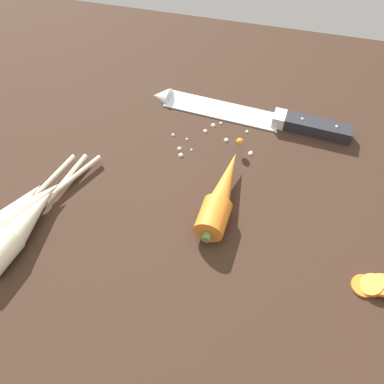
# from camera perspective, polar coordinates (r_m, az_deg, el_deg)

# --- Properties ---
(ground_plane) EXTENTS (1.20, 0.90, 0.04)m
(ground_plane) POSITION_cam_1_polar(r_m,az_deg,el_deg) (0.72, 0.37, -0.45)
(ground_plane) COLOR #332116
(chefs_knife) EXTENTS (0.35, 0.07, 0.04)m
(chefs_knife) POSITION_cam_1_polar(r_m,az_deg,el_deg) (0.81, 6.62, 9.62)
(chefs_knife) COLOR silver
(chefs_knife) RESTS_ON ground_plane
(whole_carrot) EXTENTS (0.05, 0.20, 0.04)m
(whole_carrot) POSITION_cam_1_polar(r_m,az_deg,el_deg) (0.67, 3.68, -0.20)
(whole_carrot) COLOR orange
(whole_carrot) RESTS_ON ground_plane
(parsnip_front) EXTENTS (0.08, 0.21, 0.04)m
(parsnip_front) POSITION_cam_1_polar(r_m,az_deg,el_deg) (0.69, -21.89, -3.12)
(parsnip_front) COLOR beige
(parsnip_front) RESTS_ON ground_plane
(parsnip_mid_left) EXTENTS (0.07, 0.23, 0.04)m
(parsnip_mid_left) POSITION_cam_1_polar(r_m,az_deg,el_deg) (0.68, -20.23, -3.95)
(parsnip_mid_left) COLOR beige
(parsnip_mid_left) RESTS_ON ground_plane
(parsnip_mid_right) EXTENTS (0.12, 0.21, 0.04)m
(parsnip_mid_right) POSITION_cam_1_polar(r_m,az_deg,el_deg) (0.69, -20.41, -2.59)
(parsnip_mid_right) COLOR beige
(parsnip_mid_right) RESTS_ON ground_plane
(mince_crumbs) EXTENTS (0.17, 0.11, 0.01)m
(mince_crumbs) POSITION_cam_1_polar(r_m,az_deg,el_deg) (0.76, 3.02, 6.71)
(mince_crumbs) COLOR beige
(mince_crumbs) RESTS_ON ground_plane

